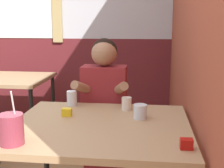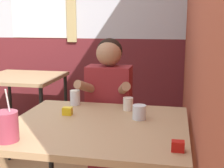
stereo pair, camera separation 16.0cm
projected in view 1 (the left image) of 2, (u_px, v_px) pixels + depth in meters
brick_wall_right at (187, 17)px, 2.52m from camera, size 0.08×4.41×2.70m
back_wall at (69, 17)px, 3.87m from camera, size 5.51×0.09×2.70m
main_table at (100, 134)px, 1.84m from camera, size 1.05×0.92×0.73m
background_table at (10, 84)px, 3.34m from camera, size 0.81×0.77×0.73m
person_seated at (104, 111)px, 2.45m from camera, size 0.42×0.40×1.19m
cocktail_pitcher at (11, 129)px, 1.52m from camera, size 0.12×0.12×0.27m
glass_near_pitcher at (72, 98)px, 2.22m from camera, size 0.07×0.07×0.10m
glass_center at (10, 126)px, 1.65m from camera, size 0.07×0.07×0.09m
glass_far_side at (127, 104)px, 2.11m from camera, size 0.07×0.07×0.09m
glass_by_brick at (140, 112)px, 1.92m from camera, size 0.08×0.08×0.09m
condiment_ketchup at (186, 144)px, 1.47m from camera, size 0.06×0.04×0.05m
condiment_mustard at (67, 112)px, 1.98m from camera, size 0.06×0.04×0.05m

